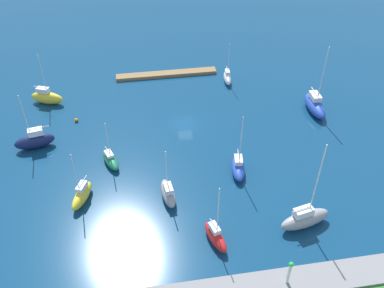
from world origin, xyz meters
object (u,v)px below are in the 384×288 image
pier_dock (167,74)px  sailboat_gray_inner_mooring (305,218)px  sailboat_yellow_west_end (47,97)px  sailboat_blue_outer_mooring (315,105)px  sailboat_navy_lone_north (35,140)px  mooring_buoy_orange (76,120)px  sailboat_gray_lone_south (168,193)px  sailboat_white_off_beacon (227,78)px  harbor_beacon (290,271)px  sailboat_yellow_along_channel (82,195)px  sailboat_blue_by_breakwater (238,167)px  sailboat_red_mid_basin (216,236)px  sailboat_green_east_end (111,160)px

pier_dock → sailboat_gray_inner_mooring: (-13.74, 43.47, 1.08)m
sailboat_yellow_west_end → sailboat_blue_outer_mooring: sailboat_blue_outer_mooring is taller
sailboat_navy_lone_north → mooring_buoy_orange: sailboat_navy_lone_north is taller
sailboat_yellow_west_end → sailboat_gray_lone_south: sailboat_yellow_west_end is taller
sailboat_gray_inner_mooring → sailboat_white_off_beacon: 38.78m
harbor_beacon → sailboat_navy_lone_north: (32.38, -31.57, -1.83)m
mooring_buoy_orange → sailboat_navy_lone_north: bearing=46.2°
sailboat_white_off_beacon → sailboat_gray_lone_south: 34.75m
pier_dock → sailboat_yellow_along_channel: bearing=64.9°
sailboat_gray_lone_south → sailboat_blue_by_breakwater: 11.93m
sailboat_blue_outer_mooring → sailboat_navy_lone_north: size_ratio=1.29×
sailboat_red_mid_basin → sailboat_yellow_along_channel: bearing=-136.8°
harbor_beacon → mooring_buoy_orange: 46.26m
pier_dock → sailboat_navy_lone_north: sailboat_navy_lone_north is taller
sailboat_blue_outer_mooring → sailboat_red_mid_basin: bearing=-41.2°
pier_dock → sailboat_gray_inner_mooring: 45.60m
sailboat_green_east_end → mooring_buoy_orange: (6.10, -12.65, -0.54)m
pier_dock → sailboat_blue_outer_mooring: (-25.70, 17.69, 1.04)m
sailboat_white_off_beacon → mooring_buoy_orange: bearing=-67.8°
sailboat_yellow_west_end → sailboat_red_mid_basin: sailboat_yellow_west_end is taller
sailboat_yellow_west_end → sailboat_red_mid_basin: (-25.08, 37.20, -0.27)m
sailboat_blue_outer_mooring → sailboat_yellow_along_channel: bearing=-67.3°
pier_dock → sailboat_gray_inner_mooring: sailboat_gray_inner_mooring is taller
sailboat_gray_lone_south → sailboat_yellow_along_channel: bearing=76.1°
harbor_beacon → sailboat_red_mid_basin: (6.83, -7.81, -2.17)m
sailboat_green_east_end → mooring_buoy_orange: sailboat_green_east_end is taller
sailboat_green_east_end → sailboat_navy_lone_north: sailboat_navy_lone_north is taller
sailboat_red_mid_basin → sailboat_blue_outer_mooring: bearing=121.1°
sailboat_white_off_beacon → sailboat_green_east_end: size_ratio=1.07×
sailboat_blue_by_breakwater → mooring_buoy_orange: (25.51, -17.76, -0.73)m
sailboat_yellow_west_end → sailboat_gray_lone_south: 34.87m
sailboat_yellow_west_end → sailboat_blue_by_breakwater: bearing=-17.6°
sailboat_yellow_west_end → sailboat_yellow_along_channel: size_ratio=1.15×
sailboat_navy_lone_north → sailboat_yellow_along_channel: bearing=110.3°
pier_dock → sailboat_blue_outer_mooring: bearing=145.5°
sailboat_white_off_beacon → sailboat_red_mid_basin: (10.68, 39.52, 0.05)m
harbor_beacon → sailboat_white_off_beacon: bearing=-94.6°
sailboat_gray_lone_south → sailboat_green_east_end: bearing=35.8°
sailboat_yellow_west_end → sailboat_gray_inner_mooring: size_ratio=0.74×
pier_dock → sailboat_red_mid_basin: (-1.41, 44.24, 0.77)m
sailboat_yellow_along_channel → mooring_buoy_orange: sailboat_yellow_along_channel is taller
sailboat_yellow_west_end → sailboat_yellow_along_channel: bearing=-53.2°
sailboat_yellow_along_channel → sailboat_red_mid_basin: bearing=82.1°
pier_dock → sailboat_navy_lone_north: (24.13, 20.48, 1.12)m
sailboat_gray_inner_mooring → sailboat_gray_lone_south: size_ratio=1.61×
pier_dock → harbor_beacon: (-8.25, 52.05, 2.94)m
sailboat_gray_inner_mooring → sailboat_navy_lone_north: 44.30m
sailboat_yellow_west_end → sailboat_white_off_beacon: sailboat_yellow_west_end is taller
sailboat_white_off_beacon → sailboat_yellow_west_end: bearing=-81.3°
sailboat_blue_by_breakwater → sailboat_gray_lone_south: bearing=-61.5°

